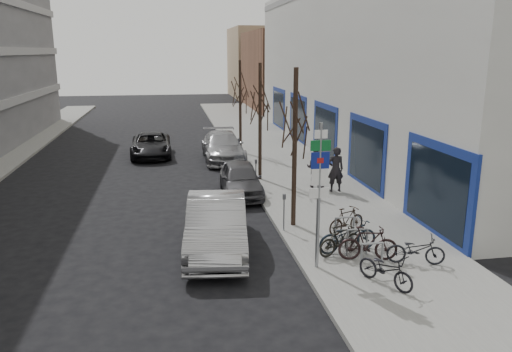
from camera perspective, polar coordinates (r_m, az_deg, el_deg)
name	(u,v)px	position (r m, az deg, el deg)	size (l,w,h in m)	color
ground	(231,278)	(13.87, -2.84, -11.59)	(120.00, 120.00, 0.00)	black
sidewalk_east	(299,179)	(23.94, 4.93, -0.30)	(5.00, 70.00, 0.15)	slate
commercial_building	(474,68)	(33.90, 23.68, 11.25)	(20.00, 32.00, 10.00)	#B7B7B2
brick_building_far	(306,70)	(54.41, 5.74, 11.92)	(12.00, 14.00, 8.00)	brown
tan_building_far	(280,62)	(69.07, 2.78, 12.84)	(13.00, 12.00, 9.00)	#937A5B
highway_sign_pole	(319,187)	(13.46, 7.23, -1.29)	(0.55, 0.10, 4.20)	gray
bike_rack	(357,239)	(15.02, 11.49, -7.05)	(0.66, 2.26, 0.83)	gray
tree_near	(295,111)	(16.53, 4.52, 7.45)	(1.80, 1.80, 5.50)	black
tree_mid	(260,94)	(22.86, 0.47, 9.33)	(1.80, 1.80, 5.50)	black
tree_far	(240,85)	(29.26, -1.83, 10.37)	(1.80, 1.80, 5.50)	black
meter_front	(284,209)	(16.63, 3.23, -3.75)	(0.10, 0.08, 1.27)	gray
meter_mid	(256,171)	(21.82, -0.01, 0.61)	(0.10, 0.08, 1.27)	gray
meter_back	(239,147)	(27.14, -1.99, 3.28)	(0.10, 0.08, 1.27)	gray
bike_near_left	(386,267)	(13.35, 14.63, -9.99)	(0.50, 1.67, 1.02)	black
bike_near_right	(368,243)	(14.73, 12.69, -7.49)	(0.51, 1.72, 1.04)	black
bike_mid_curb	(348,233)	(15.19, 10.46, -6.47)	(0.57, 1.90, 1.16)	black
bike_mid_inner	(340,240)	(14.99, 9.61, -7.19)	(0.46, 1.53, 0.93)	black
bike_far_curb	(416,247)	(14.86, 17.82, -7.76)	(0.49, 1.61, 0.98)	black
bike_far_inner	(347,220)	(16.71, 10.31, -4.98)	(0.45, 1.51, 0.92)	black
parked_car_front	(216,225)	(15.37, -4.55, -5.60)	(1.77, 5.09, 1.68)	#9FA0A4
parked_car_mid	(241,179)	(21.27, -1.76, -0.34)	(1.66, 4.13, 1.41)	#46454A
parked_car_back	(223,147)	(28.15, -3.81, 3.38)	(2.19, 5.39, 1.57)	#959599
lane_car	(151,145)	(29.82, -11.90, 3.50)	(2.25, 4.87, 1.35)	black
pedestrian_near	(336,169)	(21.48, 9.08, 0.76)	(0.70, 0.46, 1.93)	black
pedestrian_far	(316,168)	(22.05, 6.82, 0.93)	(0.64, 0.43, 1.74)	black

